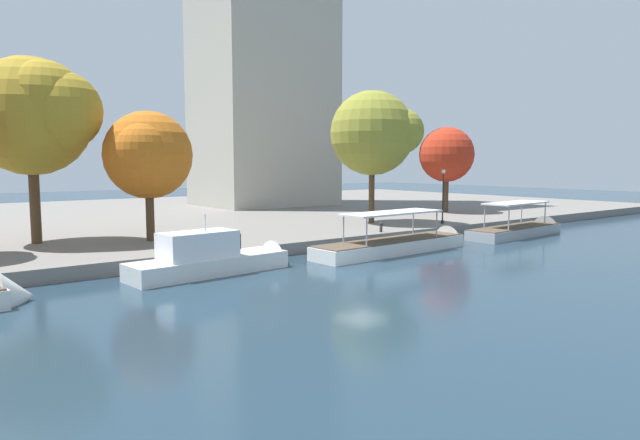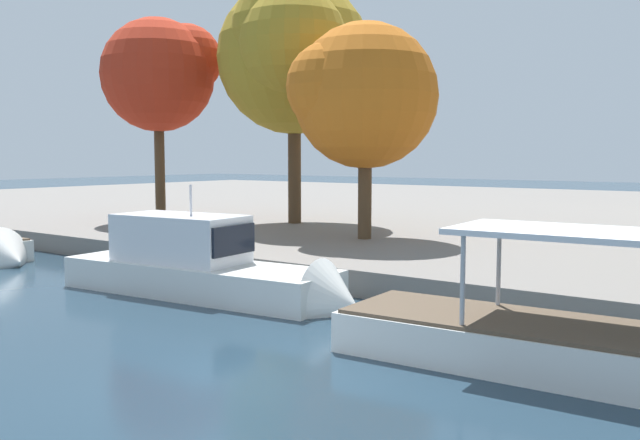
{
  "view_description": "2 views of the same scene",
  "coord_description": "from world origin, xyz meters",
  "px_view_note": "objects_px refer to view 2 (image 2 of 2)",
  "views": [
    {
      "loc": [
        -20.57,
        -23.16,
        6.25
      ],
      "look_at": [
        0.72,
        4.75,
        2.68
      ],
      "focal_mm": 31.45,
      "sensor_mm": 36.0,
      "label": 1
    },
    {
      "loc": [
        8.97,
        -9.21,
        4.33
      ],
      "look_at": [
        -2.36,
        6.17,
        2.53
      ],
      "focal_mm": 38.26,
      "sensor_mm": 36.0,
      "label": 2
    }
  ],
  "objects_px": {
    "tree_2": "(163,73)",
    "tree_3": "(292,51)",
    "motor_yacht_1": "(211,276)",
    "tree_1": "(360,93)"
  },
  "relations": [
    {
      "from": "tree_2",
      "to": "tree_3",
      "type": "relative_size",
      "value": 0.87
    },
    {
      "from": "tree_2",
      "to": "tree_1",
      "type": "bearing_deg",
      "value": -5.05
    },
    {
      "from": "motor_yacht_1",
      "to": "tree_3",
      "type": "bearing_deg",
      "value": 112.85
    },
    {
      "from": "motor_yacht_1",
      "to": "tree_1",
      "type": "height_order",
      "value": "tree_1"
    },
    {
      "from": "tree_1",
      "to": "tree_3",
      "type": "height_order",
      "value": "tree_3"
    },
    {
      "from": "tree_3",
      "to": "tree_2",
      "type": "bearing_deg",
      "value": -164.53
    },
    {
      "from": "motor_yacht_1",
      "to": "tree_3",
      "type": "height_order",
      "value": "tree_3"
    },
    {
      "from": "tree_2",
      "to": "tree_3",
      "type": "xyz_separation_m",
      "value": [
        7.33,
        2.03,
        0.79
      ]
    },
    {
      "from": "tree_1",
      "to": "tree_3",
      "type": "relative_size",
      "value": 0.72
    },
    {
      "from": "motor_yacht_1",
      "to": "tree_2",
      "type": "xyz_separation_m",
      "value": [
        -13.89,
        10.26,
        8.12
      ]
    }
  ]
}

